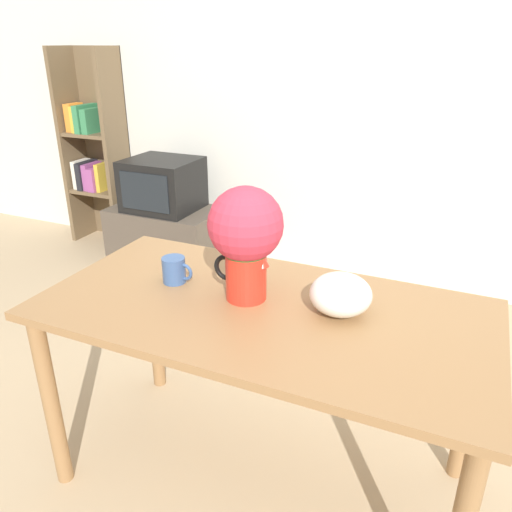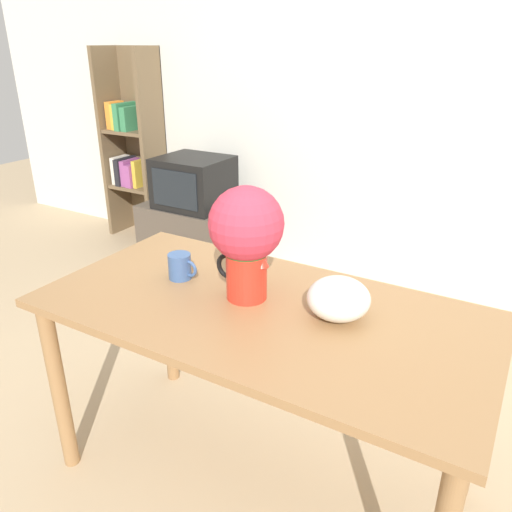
% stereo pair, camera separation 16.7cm
% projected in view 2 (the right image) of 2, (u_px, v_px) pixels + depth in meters
% --- Properties ---
extents(ground_plane, '(12.00, 12.00, 0.00)m').
position_uv_depth(ground_plane, '(287.00, 485.00, 1.95)').
color(ground_plane, tan).
extents(wall_back, '(8.00, 0.05, 2.60)m').
position_uv_depth(wall_back, '(441.00, 95.00, 3.00)').
color(wall_back, silver).
rests_on(wall_back, ground_plane).
extents(table, '(1.53, 0.78, 0.77)m').
position_uv_depth(table, '(260.00, 333.00, 1.73)').
color(table, olive).
rests_on(table, ground_plane).
extents(flower_vase, '(0.25, 0.25, 0.40)m').
position_uv_depth(flower_vase, '(246.00, 234.00, 1.66)').
color(flower_vase, red).
rests_on(flower_vase, table).
extents(coffee_mug, '(0.12, 0.09, 0.10)m').
position_uv_depth(coffee_mug, '(180.00, 266.00, 1.87)').
color(coffee_mug, '#385689').
rests_on(coffee_mug, table).
extents(white_bowl, '(0.20, 0.20, 0.14)m').
position_uv_depth(white_bowl, '(339.00, 299.00, 1.60)').
color(white_bowl, silver).
rests_on(white_bowl, table).
extents(tv_stand, '(0.79, 0.48, 0.47)m').
position_uv_depth(tv_stand, '(197.00, 236.00, 3.79)').
color(tv_stand, '#4C4238').
rests_on(tv_stand, ground_plane).
extents(tv_set, '(0.49, 0.45, 0.36)m').
position_uv_depth(tv_set, '(194.00, 182.00, 3.62)').
color(tv_set, black).
rests_on(tv_set, tv_stand).
extents(bookshelf, '(0.49, 0.29, 1.57)m').
position_uv_depth(bookshelf, '(133.00, 148.00, 4.21)').
color(bookshelf, brown).
rests_on(bookshelf, ground_plane).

